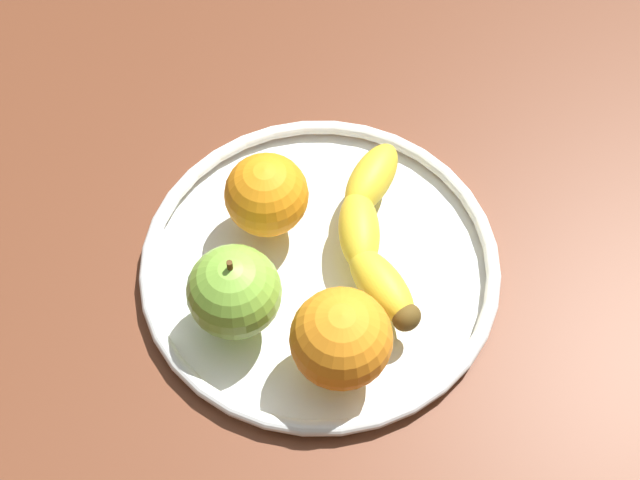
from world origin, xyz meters
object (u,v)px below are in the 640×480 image
orange_back_right (267,195)px  orange_front_right (341,339)px  apple (234,292)px  banana (372,233)px  fruit_bowl (320,265)px

orange_back_right → orange_front_right: bearing=6.9°
apple → orange_back_right: bearing=149.2°
banana → orange_front_right: 10.83cm
apple → orange_back_right: size_ratio=1.18×
apple → orange_back_right: 9.17cm
banana → orange_front_right: (9.03, -5.59, 2.12)cm
orange_back_right → banana: bearing=55.8°
banana → orange_back_right: 8.97cm
orange_front_right → orange_back_right: bearing=-173.1°
fruit_bowl → orange_front_right: (8.90, -1.19, 4.67)cm
fruit_bowl → orange_back_right: (-5.08, -2.88, 4.28)cm
orange_front_right → banana: bearing=148.3°
orange_front_right → fruit_bowl: bearing=172.4°
banana → apple: bearing=-61.5°
apple → banana: bearing=103.7°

